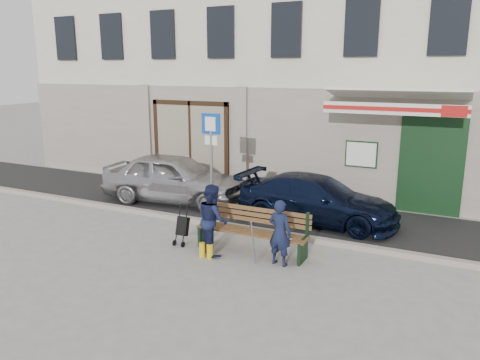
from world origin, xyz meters
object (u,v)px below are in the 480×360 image
Objects in this scene: woman at (212,219)px; stroller at (182,227)px; parking_sign at (211,150)px; man at (280,233)px; bench at (250,231)px; car_silver at (174,178)px; car_navy at (317,199)px.

stroller is (-0.85, 0.18, -0.35)m from woman.
parking_sign reaches higher than woman.
woman reaches higher than man.
woman is at bearing -60.65° from parking_sign.
man is at bearing -23.20° from bench.
bench is 0.82m from woman.
parking_sign is (1.81, -1.02, 1.10)m from car_silver.
car_silver is 4.20m from car_navy.
stroller is at bearing -149.30° from car_silver.
woman is at bearing -147.98° from bench.
man is 1.45m from woman.
car_silver is 5.17m from man.
man is (0.13, -2.86, 0.07)m from car_navy.
bench is at bearing 9.20° from stroller.
stroller is at bearing -83.05° from parking_sign.
parking_sign is 2.41m from woman.
car_silver is at bearing 150.25° from parking_sign.
woman is 0.94m from stroller.
car_silver reaches higher than car_navy.
parking_sign reaches higher than man.
bench is at bearing -131.14° from car_silver.
parking_sign is 3.30m from man.
woman is (-0.65, -0.41, 0.28)m from bench.
parking_sign is at bearing 139.65° from bench.
car_silver is at bearing -24.54° from man.
parking_sign is at bearing 117.13° from car_navy.
car_silver is 3.15× the size of man.
car_navy is at bearing -95.58° from car_silver.
car_silver is 2.82× the size of woman.
bench is at bearing 168.47° from car_navy.
car_navy reaches higher than stroller.
man is (0.80, -0.34, 0.20)m from bench.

